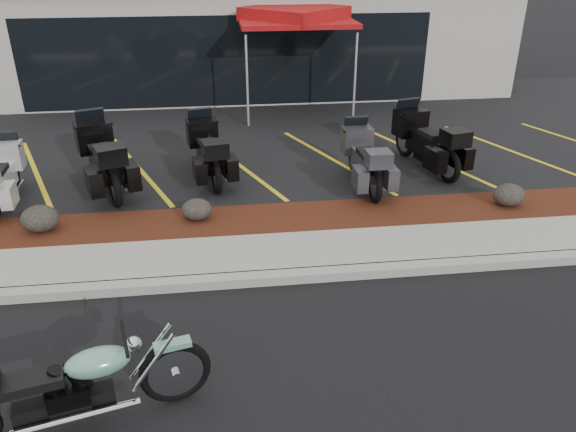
{
  "coord_description": "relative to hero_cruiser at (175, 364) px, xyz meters",
  "views": [
    {
      "loc": [
        -0.37,
        -6.37,
        4.74
      ],
      "look_at": [
        0.58,
        1.2,
        0.97
      ],
      "focal_mm": 35.0,
      "sensor_mm": 36.0,
      "label": 1
    }
  ],
  "objects": [
    {
      "name": "ground",
      "position": [
        1.01,
        1.43,
        -0.53
      ],
      "size": [
        90.0,
        90.0,
        0.0
      ],
      "primitive_type": "plane",
      "color": "black",
      "rests_on": "ground"
    },
    {
      "name": "curb",
      "position": [
        1.01,
        2.33,
        -0.46
      ],
      "size": [
        24.0,
        0.25,
        0.15
      ],
      "primitive_type": "cube",
      "color": "gray",
      "rests_on": "ground"
    },
    {
      "name": "sidewalk",
      "position": [
        1.01,
        3.03,
        -0.46
      ],
      "size": [
        24.0,
        1.2,
        0.15
      ],
      "primitive_type": "cube",
      "color": "gray",
      "rests_on": "ground"
    },
    {
      "name": "mulch_bed",
      "position": [
        1.01,
        4.23,
        -0.45
      ],
      "size": [
        24.0,
        1.2,
        0.16
      ],
      "primitive_type": "cube",
      "color": "#37180C",
      "rests_on": "ground"
    },
    {
      "name": "upper_lot",
      "position": [
        1.01,
        9.63,
        -0.46
      ],
      "size": [
        26.0,
        9.6,
        0.15
      ],
      "primitive_type": "cube",
      "color": "black",
      "rests_on": "ground"
    },
    {
      "name": "dealership_building",
      "position": [
        1.01,
        15.9,
        1.47
      ],
      "size": [
        18.0,
        8.16,
        4.0
      ],
      "color": "gray",
      "rests_on": "ground"
    },
    {
      "name": "boulder_left",
      "position": [
        -2.54,
        4.22,
        -0.14
      ],
      "size": [
        0.65,
        0.54,
        0.46
      ],
      "primitive_type": "ellipsoid",
      "color": "black",
      "rests_on": "mulch_bed"
    },
    {
      "name": "boulder_mid",
      "position": [
        0.14,
        4.32,
        -0.18
      ],
      "size": [
        0.55,
        0.46,
        0.39
      ],
      "primitive_type": "ellipsoid",
      "color": "black",
      "rests_on": "mulch_bed"
    },
    {
      "name": "boulder_right",
      "position": [
        6.03,
        4.19,
        -0.16
      ],
      "size": [
        0.6,
        0.5,
        0.43
      ],
      "primitive_type": "ellipsoid",
      "color": "black",
      "rests_on": "mulch_bed"
    },
    {
      "name": "hero_cruiser",
      "position": [
        0.0,
        0.0,
        0.0
      ],
      "size": [
        3.11,
        1.47,
        1.06
      ],
      "primitive_type": null,
      "rotation": [
        0.0,
        0.0,
        0.24
      ],
      "color": "#67A08F",
      "rests_on": "ground"
    },
    {
      "name": "touring_white",
      "position": [
        -3.58,
        6.24,
        0.23
      ],
      "size": [
        0.94,
        2.14,
        1.22
      ],
      "primitive_type": null,
      "rotation": [
        0.0,
        0.0,
        1.64
      ],
      "color": "#BCBCB7",
      "rests_on": "upper_lot"
    },
    {
      "name": "touring_black_front",
      "position": [
        -2.02,
        6.8,
        0.35
      ],
      "size": [
        1.77,
        2.69,
        1.46
      ],
      "primitive_type": null,
      "rotation": [
        0.0,
        0.0,
        1.93
      ],
      "color": "black",
      "rests_on": "upper_lot"
    },
    {
      "name": "touring_black_mid",
      "position": [
        0.23,
        7.09,
        0.28
      ],
      "size": [
        1.26,
        2.39,
        1.32
      ],
      "primitive_type": null,
      "rotation": [
        0.0,
        0.0,
        1.75
      ],
      "color": "black",
      "rests_on": "upper_lot"
    },
    {
      "name": "touring_grey",
      "position": [
        3.5,
        6.24,
        0.25
      ],
      "size": [
        0.89,
        2.2,
        1.27
      ],
      "primitive_type": null,
      "rotation": [
        0.0,
        0.0,
        1.6
      ],
      "color": "#2F2F34",
      "rests_on": "upper_lot"
    },
    {
      "name": "touring_black_rear",
      "position": [
        4.91,
        7.1,
        0.31
      ],
      "size": [
        1.44,
        2.52,
        1.38
      ],
      "primitive_type": null,
      "rotation": [
        0.0,
        0.0,
        1.81
      ],
      "color": "black",
      "rests_on": "upper_lot"
    },
    {
      "name": "traffic_cone",
      "position": [
        0.14,
        9.1,
        -0.15
      ],
      "size": [
        0.41,
        0.41,
        0.46
      ],
      "primitive_type": "cone",
      "rotation": [
        0.0,
        0.0,
        0.14
      ],
      "color": "#F43D08",
      "rests_on": "upper_lot"
    },
    {
      "name": "popup_canopy",
      "position": [
        2.89,
        11.4,
        2.26
      ],
      "size": [
        4.06,
        4.06,
        2.91
      ],
      "rotation": [
        0.0,
        0.0,
        0.38
      ],
      "color": "silver",
      "rests_on": "upper_lot"
    }
  ]
}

